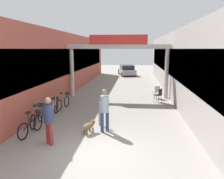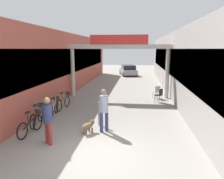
{
  "view_description": "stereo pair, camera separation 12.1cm",
  "coord_description": "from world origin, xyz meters",
  "px_view_note": "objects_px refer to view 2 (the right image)",
  "views": [
    {
      "loc": [
        1.19,
        -6.49,
        3.4
      ],
      "look_at": [
        0.0,
        4.66,
        1.3
      ],
      "focal_mm": 35.0,
      "sensor_mm": 36.0,
      "label": 1
    },
    {
      "loc": [
        1.31,
        -6.48,
        3.4
      ],
      "look_at": [
        0.0,
        4.66,
        1.3
      ],
      "focal_mm": 35.0,
      "sensor_mm": 36.0,
      "label": 2
    }
  ],
  "objects_px": {
    "cafe_chair_aluminium_farther": "(157,91)",
    "bicycle_green_farthest": "(64,101)",
    "cafe_chair_black_nearer": "(159,94)",
    "bicycle_black_nearest": "(32,123)",
    "pedestrian_companion": "(48,118)",
    "bicycle_blue_second": "(37,115)",
    "bicycle_silver_third": "(54,107)",
    "parked_car_silver": "(128,70)",
    "pedestrian_with_dog": "(104,107)",
    "bollard_post_metal": "(99,113)",
    "dog_on_leash": "(89,126)"
  },
  "relations": [
    {
      "from": "pedestrian_with_dog",
      "to": "bicycle_blue_second",
      "type": "distance_m",
      "value": 3.25
    },
    {
      "from": "bicycle_green_farthest",
      "to": "cafe_chair_black_nearer",
      "type": "height_order",
      "value": "bicycle_green_farthest"
    },
    {
      "from": "dog_on_leash",
      "to": "cafe_chair_aluminium_farther",
      "type": "bearing_deg",
      "value": 63.83
    },
    {
      "from": "pedestrian_with_dog",
      "to": "parked_car_silver",
      "type": "xyz_separation_m",
      "value": [
        0.12,
        19.93,
        -0.4
      ]
    },
    {
      "from": "parked_car_silver",
      "to": "bicycle_green_farthest",
      "type": "bearing_deg",
      "value": -100.07
    },
    {
      "from": "bicycle_black_nearest",
      "to": "bollard_post_metal",
      "type": "distance_m",
      "value": 2.85
    },
    {
      "from": "bicycle_blue_second",
      "to": "bollard_post_metal",
      "type": "xyz_separation_m",
      "value": [
        2.81,
        0.21,
        0.13
      ]
    },
    {
      "from": "dog_on_leash",
      "to": "bollard_post_metal",
      "type": "height_order",
      "value": "bollard_post_metal"
    },
    {
      "from": "bicycle_black_nearest",
      "to": "bicycle_silver_third",
      "type": "relative_size",
      "value": 1.0
    },
    {
      "from": "parked_car_silver",
      "to": "bollard_post_metal",
      "type": "bearing_deg",
      "value": -91.34
    },
    {
      "from": "pedestrian_companion",
      "to": "bicycle_blue_second",
      "type": "xyz_separation_m",
      "value": [
        -1.34,
        1.95,
        -0.56
      ]
    },
    {
      "from": "bicycle_blue_second",
      "to": "parked_car_silver",
      "type": "xyz_separation_m",
      "value": [
        3.26,
        19.4,
        0.21
      ]
    },
    {
      "from": "bollard_post_metal",
      "to": "bicycle_blue_second",
      "type": "bearing_deg",
      "value": -175.78
    },
    {
      "from": "cafe_chair_black_nearer",
      "to": "parked_car_silver",
      "type": "distance_m",
      "value": 14.78
    },
    {
      "from": "bollard_post_metal",
      "to": "pedestrian_with_dog",
      "type": "bearing_deg",
      "value": -65.79
    },
    {
      "from": "bicycle_silver_third",
      "to": "cafe_chair_aluminium_farther",
      "type": "relative_size",
      "value": 1.89
    },
    {
      "from": "bicycle_silver_third",
      "to": "bollard_post_metal",
      "type": "xyz_separation_m",
      "value": [
        2.56,
        -1.19,
        0.13
      ]
    },
    {
      "from": "dog_on_leash",
      "to": "bicycle_silver_third",
      "type": "distance_m",
      "value": 3.14
    },
    {
      "from": "bicycle_blue_second",
      "to": "cafe_chair_aluminium_farther",
      "type": "relative_size",
      "value": 1.89
    },
    {
      "from": "bollard_post_metal",
      "to": "dog_on_leash",
      "type": "bearing_deg",
      "value": -106.01
    },
    {
      "from": "cafe_chair_aluminium_farther",
      "to": "parked_car_silver",
      "type": "distance_m",
      "value": 13.68
    },
    {
      "from": "bicycle_green_farthest",
      "to": "bollard_post_metal",
      "type": "distance_m",
      "value": 3.57
    },
    {
      "from": "bicycle_black_nearest",
      "to": "pedestrian_with_dog",
      "type": "bearing_deg",
      "value": 10.74
    },
    {
      "from": "bicycle_silver_third",
      "to": "bollard_post_metal",
      "type": "bearing_deg",
      "value": -24.88
    },
    {
      "from": "bicycle_black_nearest",
      "to": "cafe_chair_aluminium_farther",
      "type": "height_order",
      "value": "bicycle_black_nearest"
    },
    {
      "from": "bicycle_black_nearest",
      "to": "bicycle_blue_second",
      "type": "height_order",
      "value": "same"
    },
    {
      "from": "pedestrian_with_dog",
      "to": "bicycle_green_farthest",
      "type": "height_order",
      "value": "pedestrian_with_dog"
    },
    {
      "from": "cafe_chair_black_nearer",
      "to": "cafe_chair_aluminium_farther",
      "type": "relative_size",
      "value": 1.0
    },
    {
      "from": "pedestrian_companion",
      "to": "cafe_chair_black_nearer",
      "type": "bearing_deg",
      "value": 56.18
    },
    {
      "from": "bicycle_silver_third",
      "to": "parked_car_silver",
      "type": "relative_size",
      "value": 0.39
    },
    {
      "from": "bicycle_black_nearest",
      "to": "parked_car_silver",
      "type": "relative_size",
      "value": 0.39
    },
    {
      "from": "pedestrian_with_dog",
      "to": "bicycle_black_nearest",
      "type": "bearing_deg",
      "value": -169.26
    },
    {
      "from": "dog_on_leash",
      "to": "cafe_chair_aluminium_farther",
      "type": "relative_size",
      "value": 0.8
    },
    {
      "from": "cafe_chair_aluminium_farther",
      "to": "bicycle_green_farthest",
      "type": "bearing_deg",
      "value": -149.81
    },
    {
      "from": "bicycle_blue_second",
      "to": "bicycle_green_farthest",
      "type": "relative_size",
      "value": 1.0
    },
    {
      "from": "bicycle_blue_second",
      "to": "bollard_post_metal",
      "type": "distance_m",
      "value": 2.82
    },
    {
      "from": "bicycle_silver_third",
      "to": "cafe_chair_black_nearer",
      "type": "bearing_deg",
      "value": 31.49
    },
    {
      "from": "pedestrian_companion",
      "to": "bollard_post_metal",
      "type": "height_order",
      "value": "pedestrian_companion"
    },
    {
      "from": "pedestrian_companion",
      "to": "bollard_post_metal",
      "type": "distance_m",
      "value": 2.65
    },
    {
      "from": "bicycle_green_farthest",
      "to": "dog_on_leash",
      "type": "bearing_deg",
      "value": -57.48
    },
    {
      "from": "bicycle_blue_second",
      "to": "cafe_chair_aluminium_farther",
      "type": "height_order",
      "value": "bicycle_blue_second"
    },
    {
      "from": "pedestrian_with_dog",
      "to": "bollard_post_metal",
      "type": "bearing_deg",
      "value": 114.21
    },
    {
      "from": "bicycle_silver_third",
      "to": "bollard_post_metal",
      "type": "distance_m",
      "value": 2.82
    },
    {
      "from": "bicycle_black_nearest",
      "to": "bicycle_blue_second",
      "type": "bearing_deg",
      "value": 104.31
    },
    {
      "from": "pedestrian_companion",
      "to": "bicycle_blue_second",
      "type": "height_order",
      "value": "pedestrian_companion"
    },
    {
      "from": "bicycle_silver_third",
      "to": "bicycle_black_nearest",
      "type": "bearing_deg",
      "value": -89.54
    },
    {
      "from": "dog_on_leash",
      "to": "pedestrian_with_dog",
      "type": "bearing_deg",
      "value": 20.13
    },
    {
      "from": "pedestrian_companion",
      "to": "bicycle_blue_second",
      "type": "distance_m",
      "value": 2.43
    },
    {
      "from": "pedestrian_companion",
      "to": "bicycle_blue_second",
      "type": "bearing_deg",
      "value": 124.5
    },
    {
      "from": "pedestrian_companion",
      "to": "bicycle_silver_third",
      "type": "relative_size",
      "value": 1.03
    }
  ]
}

